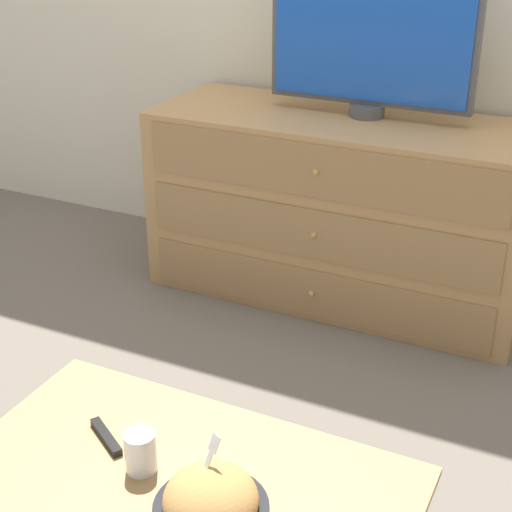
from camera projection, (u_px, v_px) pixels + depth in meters
ground_plane at (338, 256)px, 3.53m from camera, size 12.00×12.00×0.00m
dresser at (340, 209)px, 3.08m from camera, size 1.47×0.57×0.73m
tv at (372, 36)px, 2.82m from camera, size 0.77×0.13×0.57m
coffee_table at (172, 509)px, 1.66m from camera, size 0.99×0.64×0.38m
takeout_bowl at (211, 505)px, 1.54m from camera, size 0.23×0.23×0.18m
drink_cup at (141, 454)px, 1.69m from camera, size 0.07×0.07×0.09m
remote_control at (106, 437)px, 1.79m from camera, size 0.13×0.09×0.02m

